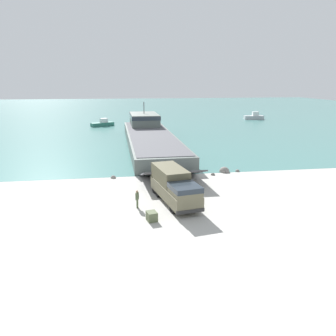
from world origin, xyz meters
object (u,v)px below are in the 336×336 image
object	(u,v)px
landing_craft	(149,135)
soldier_on_ramp	(137,198)
military_truck	(174,186)
moored_boat_b	(103,124)
moored_boat_a	(254,117)
cargo_crate	(152,216)

from	to	relation	value
landing_craft	soldier_on_ramp	xyz separation A→B (m)	(-3.99, -31.38, -0.63)
landing_craft	military_truck	bearing A→B (deg)	-91.52
moored_boat_b	soldier_on_ramp	bearing A→B (deg)	157.57
moored_boat_a	soldier_on_ramp	bearing A→B (deg)	155.11
landing_craft	moored_boat_a	bearing A→B (deg)	43.93
military_truck	cargo_crate	xyz separation A→B (m)	(-2.53, -3.98, -1.21)
military_truck	soldier_on_ramp	xyz separation A→B (m)	(-3.52, -0.98, -0.65)
military_truck	moored_boat_a	xyz separation A→B (m)	(34.82, 64.24, -0.86)
moored_boat_a	moored_boat_b	world-z (taller)	moored_boat_a
soldier_on_ramp	moored_boat_b	bearing A→B (deg)	108.23
landing_craft	moored_boat_a	distance (m)	48.23
moored_boat_a	cargo_crate	size ratio (longest dim) A/B	6.29
moored_boat_a	cargo_crate	xyz separation A→B (m)	(-37.35, -68.23, -0.35)
moored_boat_b	moored_boat_a	bearing A→B (deg)	-106.44
military_truck	soldier_on_ramp	bearing A→B (deg)	-84.78
soldier_on_ramp	moored_boat_a	world-z (taller)	moored_boat_a
soldier_on_ramp	cargo_crate	bearing A→B (deg)	-59.01
soldier_on_ramp	military_truck	bearing A→B (deg)	28.18
landing_craft	military_truck	xyz separation A→B (m)	(-0.47, -30.40, 0.03)
military_truck	moored_boat_a	distance (m)	73.08
military_truck	moored_boat_a	bearing A→B (deg)	141.28
military_truck	moored_boat_b	size ratio (longest dim) A/B	1.38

